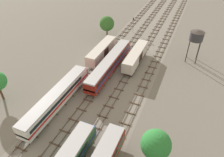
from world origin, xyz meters
TOP-DOWN VIEW (x-y plane):
  - ground_plane at (0.00, 56.00)m, footprint 480.00×480.00m
  - ballast_bed at (0.00, 56.00)m, footprint 18.26×176.00m
  - track_far_left at (-7.13, 57.00)m, footprint 2.40×126.00m
  - track_left at (-2.38, 57.00)m, footprint 2.40×126.00m
  - track_centre_left at (2.38, 57.00)m, footprint 2.40×126.00m
  - track_centre at (7.13, 57.00)m, footprint 2.40×126.00m
  - diesel_railcar_far_left_mid at (-7.13, 27.40)m, footprint 2.96×20.50m
  - passenger_coach_left_midfar at (-2.38, 43.20)m, footprint 2.96×22.00m
  - freight_boxcar_far_left_far at (-7.13, 48.54)m, footprint 2.87×14.00m
  - freight_boxcar_centre_left_farther at (2.38, 49.49)m, footprint 2.87×14.00m
  - water_tower at (16.05, 57.21)m, footprint 3.64×3.64m
  - signal_post_nearest at (-4.75, 68.80)m, footprint 0.28×0.47m
  - lineside_tree_0 at (13.93, 21.65)m, footprint 4.30×4.30m
  - lineside_tree_1 at (-11.66, 62.25)m, footprint 4.82×4.82m

SIDE VIEW (x-z plane):
  - ground_plane at x=0.00m, z-range 0.00..0.00m
  - ballast_bed at x=0.00m, z-range 0.00..0.01m
  - track_far_left at x=-7.13m, z-range -0.01..0.28m
  - track_left at x=-2.38m, z-range -0.01..0.28m
  - track_centre_left at x=2.38m, z-range -0.01..0.28m
  - track_centre at x=7.13m, z-range -0.01..0.28m
  - freight_boxcar_far_left_far at x=-7.13m, z-range 0.65..4.25m
  - freight_boxcar_centre_left_farther at x=2.38m, z-range 0.65..4.25m
  - diesel_railcar_far_left_mid at x=-7.13m, z-range 0.70..4.50m
  - passenger_coach_left_midfar at x=-2.38m, z-range 0.71..4.51m
  - signal_post_nearest at x=-4.75m, z-range 0.72..6.01m
  - lineside_tree_1 at x=-11.66m, z-range 1.00..7.85m
  - lineside_tree_0 at x=13.93m, z-range 1.98..10.31m
  - water_tower at x=16.05m, z-range 2.90..11.84m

